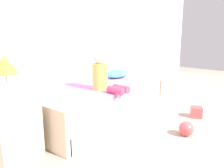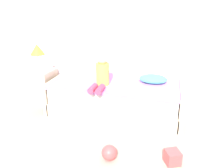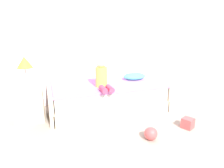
{
  "view_description": "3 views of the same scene",
  "coord_description": "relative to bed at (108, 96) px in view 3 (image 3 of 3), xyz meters",
  "views": [
    {
      "loc": [
        -3.09,
        -0.21,
        1.31
      ],
      "look_at": [
        -0.6,
        1.75,
        0.55
      ],
      "focal_mm": 38.74,
      "sensor_mm": 36.0,
      "label": 1
    },
    {
      "loc": [
        0.19,
        -1.21,
        1.69
      ],
      "look_at": [
        -0.6,
        1.75,
        0.55
      ],
      "focal_mm": 35.15,
      "sensor_mm": 36.0,
      "label": 2
    },
    {
      "loc": [
        -1.65,
        -1.39,
        1.47
      ],
      "look_at": [
        -0.6,
        1.75,
        0.55
      ],
      "focal_mm": 32.43,
      "sensor_mm": 36.0,
      "label": 3
    }
  ],
  "objects": [
    {
      "name": "bed",
      "position": [
        0.0,
        0.0,
        0.0
      ],
      "size": [
        2.11,
        1.0,
        0.5
      ],
      "color": "beige",
      "rests_on": "ground"
    },
    {
      "name": "toy_ball",
      "position": [
        0.23,
        -1.23,
        -0.16
      ],
      "size": [
        0.18,
        0.18,
        0.18
      ],
      "primitive_type": "sphere",
      "color": "#E54C4C",
      "rests_on": "ground"
    },
    {
      "name": "pillow",
      "position": [
        0.58,
        0.1,
        0.32
      ],
      "size": [
        0.44,
        0.3,
        0.13
      ],
      "primitive_type": "ellipsoid",
      "color": "#4CCCBC",
      "rests_on": "bed"
    },
    {
      "name": "nightstand",
      "position": [
        -1.35,
        -0.03,
        0.05
      ],
      "size": [
        0.44,
        0.44,
        0.6
      ],
      "primitive_type": "cube",
      "color": "beige",
      "rests_on": "ground"
    },
    {
      "name": "table_lamp",
      "position": [
        -1.35,
        -0.03,
        0.69
      ],
      "size": [
        0.24,
        0.24,
        0.45
      ],
      "color": "silver",
      "rests_on": "nightstand"
    },
    {
      "name": "wall_rear",
      "position": [
        0.6,
        0.6,
        1.2
      ],
      "size": [
        7.2,
        0.1,
        2.9
      ],
      "primitive_type": "cube",
      "color": "white",
      "rests_on": "ground"
    },
    {
      "name": "toy_block",
      "position": [
        0.92,
        -1.11,
        -0.17
      ],
      "size": [
        0.21,
        0.21,
        0.16
      ],
      "primitive_type": "cube",
      "rotation": [
        0.0,
        0.0,
        2.03
      ],
      "color": "#E54C4C",
      "rests_on": "ground"
    },
    {
      "name": "child_figure",
      "position": [
        -0.17,
        -0.23,
        0.46
      ],
      "size": [
        0.2,
        0.51,
        0.5
      ],
      "color": "gold",
      "rests_on": "bed"
    }
  ]
}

